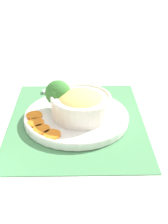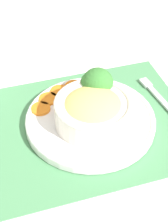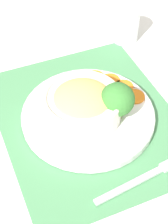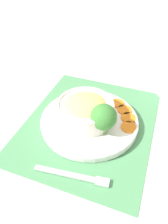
# 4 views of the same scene
# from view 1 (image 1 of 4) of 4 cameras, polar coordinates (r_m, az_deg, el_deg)

# --- Properties ---
(ground_plane) EXTENTS (4.00, 4.00, 0.00)m
(ground_plane) POSITION_cam_1_polar(r_m,az_deg,el_deg) (0.87, -1.38, -1.69)
(ground_plane) COLOR white
(placemat) EXTENTS (0.47, 0.39, 0.00)m
(placemat) POSITION_cam_1_polar(r_m,az_deg,el_deg) (0.87, -1.39, -1.58)
(placemat) COLOR #4C8C59
(placemat) RESTS_ON ground_plane
(plate) EXTENTS (0.29, 0.29, 0.02)m
(plate) POSITION_cam_1_polar(r_m,az_deg,el_deg) (0.86, -1.40, -0.83)
(plate) COLOR white
(plate) RESTS_ON placemat
(bowl) EXTENTS (0.16, 0.16, 0.07)m
(bowl) POSITION_cam_1_polar(r_m,az_deg,el_deg) (0.84, -0.54, 1.35)
(bowl) COLOR silver
(bowl) RESTS_ON plate
(broccoli_floret) EXTENTS (0.07, 0.07, 0.09)m
(broccoli_floret) POSITION_cam_1_polar(r_m,az_deg,el_deg) (0.86, -4.79, 3.40)
(broccoli_floret) COLOR #759E51
(broccoli_floret) RESTS_ON plate
(carrot_slice_near) EXTENTS (0.04, 0.04, 0.01)m
(carrot_slice_near) POSITION_cam_1_polar(r_m,az_deg,el_deg) (0.86, -9.10, -0.68)
(carrot_slice_near) COLOR orange
(carrot_slice_near) RESTS_ON plate
(carrot_slice_middle) EXTENTS (0.04, 0.04, 0.01)m
(carrot_slice_middle) POSITION_cam_1_polar(r_m,az_deg,el_deg) (0.83, -8.85, -1.95)
(carrot_slice_middle) COLOR orange
(carrot_slice_middle) RESTS_ON plate
(carrot_slice_far) EXTENTS (0.04, 0.04, 0.01)m
(carrot_slice_far) POSITION_cam_1_polar(r_m,az_deg,el_deg) (0.80, -7.77, -3.15)
(carrot_slice_far) COLOR orange
(carrot_slice_far) RESTS_ON plate
(carrot_slice_extra) EXTENTS (0.04, 0.04, 0.01)m
(carrot_slice_extra) POSITION_cam_1_polar(r_m,az_deg,el_deg) (0.78, -5.88, -4.11)
(carrot_slice_extra) COLOR orange
(carrot_slice_extra) RESTS_ON plate
(fork) EXTENTS (0.03, 0.18, 0.01)m
(fork) POSITION_cam_1_polar(r_m,az_deg,el_deg) (1.03, -3.51, 3.99)
(fork) COLOR silver
(fork) RESTS_ON placemat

